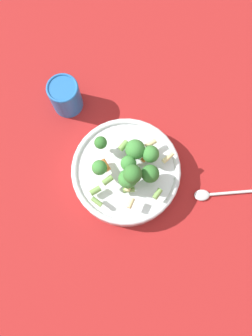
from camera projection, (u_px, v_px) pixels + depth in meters
ground_plane at (126, 175)px, 0.77m from camera, size 3.00×3.00×0.00m
bowl at (126, 172)px, 0.74m from camera, size 0.24×0.24×0.05m
pasta_salad at (132, 166)px, 0.68m from camera, size 0.19×0.16×0.08m
cup at (65, 96)px, 0.77m from camera, size 0.07×0.07×0.09m
spoon at (221, 194)px, 0.76m from camera, size 0.20×0.03×0.01m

